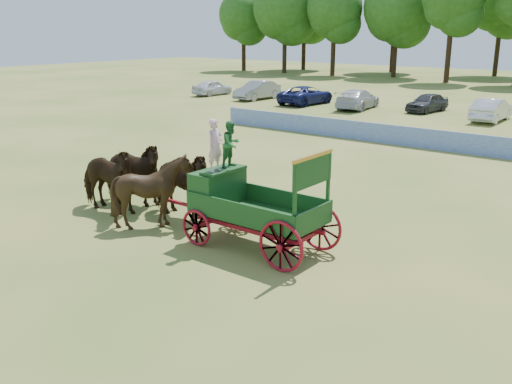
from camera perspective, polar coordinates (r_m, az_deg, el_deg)
name	(u,v)px	position (r m, az deg, el deg)	size (l,w,h in m)	color
ground	(194,254)	(16.18, -6.17, -6.18)	(160.00, 160.00, 0.00)	#9F8848
horse_lead_left	(106,179)	(19.99, -14.79, 1.24)	(1.26, 2.76, 2.33)	black
horse_lead_right	(131,173)	(20.64, -12.38, 1.87)	(1.26, 2.76, 2.33)	black
horse_wheel_left	(154,191)	(18.18, -10.17, 0.08)	(1.89, 2.12, 2.34)	black
horse_wheel_right	(179,184)	(18.90, -7.70, 0.80)	(1.26, 2.76, 2.33)	black
farm_dray	(238,192)	(16.46, -1.77, 0.00)	(6.00, 2.00, 3.65)	maroon
sponsor_banner	(418,138)	(31.39, 15.91, 5.24)	(26.00, 0.08, 1.05)	#1D3A9E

